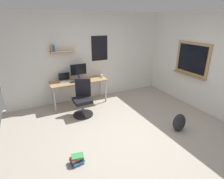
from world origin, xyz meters
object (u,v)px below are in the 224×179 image
Objects in this scene: laptop at (65,79)px; keyboard at (77,81)px; desk at (79,83)px; computer_mouse at (86,80)px; office_chair at (83,100)px; backpack at (179,122)px; coffee_mug at (102,76)px; monitor_primary at (79,71)px; book_stack_on_floor at (77,160)px.

laptop reaches higher than keyboard.
desk is 15.67× the size of computer_mouse.
computer_mouse is at bearing 63.12° from office_chair.
desk is at bearing -20.71° from laptop.
keyboard is 0.28m from computer_mouse.
office_chair is at bearing 135.08° from backpack.
coffee_mug is 0.22× the size of backpack.
desk is 0.23m from computer_mouse.
keyboard reaches higher than backpack.
laptop is (-0.37, 0.14, 0.13)m from desk.
office_chair is at bearing -99.31° from desk.
keyboard is 3.56× the size of computer_mouse.
coffee_mug is at bearing 5.53° from computer_mouse.
laptop is at bearing 173.25° from monitor_primary.
computer_mouse is at bearing -45.61° from monitor_primary.
desk is at bearing -114.25° from monitor_primary.
coffee_mug is (0.71, -0.02, 0.12)m from desk.
keyboard is (0.03, 0.61, 0.32)m from office_chair.
laptop reaches higher than backpack.
desk is 0.72m from coffee_mug.
book_stack_on_floor is (-0.65, -1.68, -0.33)m from office_chair.
computer_mouse is at bearing 0.00° from keyboard.
office_chair is at bearing -141.29° from coffee_mug.
laptop is (-0.25, 0.82, 0.37)m from office_chair.
desk reaches higher than book_stack_on_floor.
office_chair and laptop have the same top height.
keyboard is at bearing -139.03° from desk.
backpack is at bearing -44.92° from office_chair.
backpack is (1.67, -2.31, -0.52)m from keyboard.
monitor_primary is at bearing 65.75° from desk.
computer_mouse reaches higher than book_stack_on_floor.
office_chair is 1.12m from coffee_mug.
desk is 2.55m from book_stack_on_floor.
keyboard is at bearing 180.00° from computer_mouse.
laptop is 1.20× the size of book_stack_on_floor.
laptop is at bearing 80.93° from book_stack_on_floor.
laptop is 0.46m from monitor_primary.
desk is 2.90m from backpack.
desk is 6.29× the size of book_stack_on_floor.
computer_mouse is at bearing 121.08° from backpack.
keyboard is at bearing 125.90° from backpack.
office_chair is 10.33× the size of coffee_mug.
laptop is 2.98× the size of computer_mouse.
office_chair is 2.05× the size of monitor_primary.
office_chair is (-0.11, -0.68, -0.24)m from desk.
book_stack_on_floor is (-2.36, 0.02, -0.13)m from backpack.
office_chair is 0.76m from computer_mouse.
desk is at bearing 40.97° from keyboard.
computer_mouse is at bearing -20.33° from laptop.
backpack is (1.39, -2.31, -0.53)m from computer_mouse.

